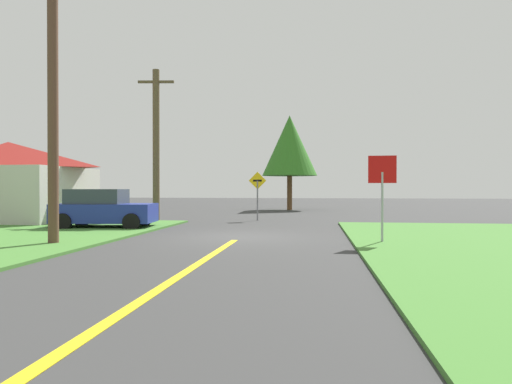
{
  "coord_description": "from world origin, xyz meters",
  "views": [
    {
      "loc": [
        2.51,
        -14.53,
        1.64
      ],
      "look_at": [
        0.12,
        3.21,
        1.5
      ],
      "focal_mm": 30.45,
      "sensor_mm": 36.0,
      "label": 1
    }
  ],
  "objects": [
    {
      "name": "utility_pole_near",
      "position": [
        -4.97,
        -2.9,
        4.2
      ],
      "size": [
        1.76,
        0.65,
        8.17
      ],
      "color": "brown",
      "rests_on": "ground"
    },
    {
      "name": "lane_stripe_center",
      "position": [
        0.0,
        -8.0,
        0.01
      ],
      "size": [
        0.2,
        14.0,
        0.01
      ],
      "primitive_type": "cube",
      "color": "yellow",
      "rests_on": "ground"
    },
    {
      "name": "oak_tree_left",
      "position": [
        0.62,
        18.8,
        4.93
      ],
      "size": [
        4.21,
        4.21,
        7.26
      ],
      "color": "brown",
      "rests_on": "ground"
    },
    {
      "name": "ground_plane",
      "position": [
        0.0,
        0.0,
        0.0
      ],
      "size": [
        120.0,
        120.0,
        0.0
      ],
      "primitive_type": "plane",
      "color": "#363636"
    },
    {
      "name": "barn",
      "position": [
        -12.51,
        5.07,
        1.97
      ],
      "size": [
        7.12,
        5.18,
        3.95
      ],
      "color": "beige",
      "rests_on": "ground"
    },
    {
      "name": "utility_pole_mid",
      "position": [
        -5.36,
        6.35,
        3.89
      ],
      "size": [
        1.8,
        0.34,
        7.59
      ],
      "color": "brown",
      "rests_on": "ground"
    },
    {
      "name": "stop_sign",
      "position": [
        4.49,
        -1.34,
        1.86
      ],
      "size": [
        0.81,
        0.07,
        2.62
      ],
      "rotation": [
        0.0,
        0.0,
        3.12
      ],
      "color": "#9EA0A8",
      "rests_on": "ground"
    },
    {
      "name": "parked_car_near_building",
      "position": [
        -6.09,
        2.26,
        0.8
      ],
      "size": [
        4.15,
        2.41,
        1.62
      ],
      "rotation": [
        0.0,
        0.0,
        0.12
      ],
      "color": "navy",
      "rests_on": "ground"
    },
    {
      "name": "direction_sign",
      "position": [
        -0.39,
        7.52,
        1.56
      ],
      "size": [
        0.91,
        0.08,
        2.5
      ],
      "color": "slate",
      "rests_on": "ground"
    }
  ]
}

